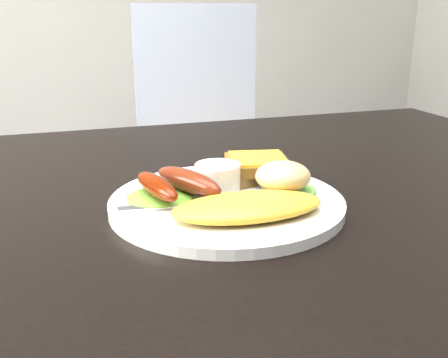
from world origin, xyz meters
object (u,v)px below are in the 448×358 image
dining_table (212,204)px  dining_chair (212,163)px  person (50,69)px  plate (227,203)px

dining_table → dining_chair: (0.33, 1.09, -0.28)m
dining_chair → person: person is taller
plate → dining_chair: bearing=74.2°
plate → person: bearing=101.7°
dining_chair → person: (-0.51, -0.29, 0.37)m
dining_table → plate: 0.07m
dining_chair → plate: bearing=-101.5°
dining_chair → person: 0.69m
dining_table → person: person is taller
plate → dining_table: bearing=87.8°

